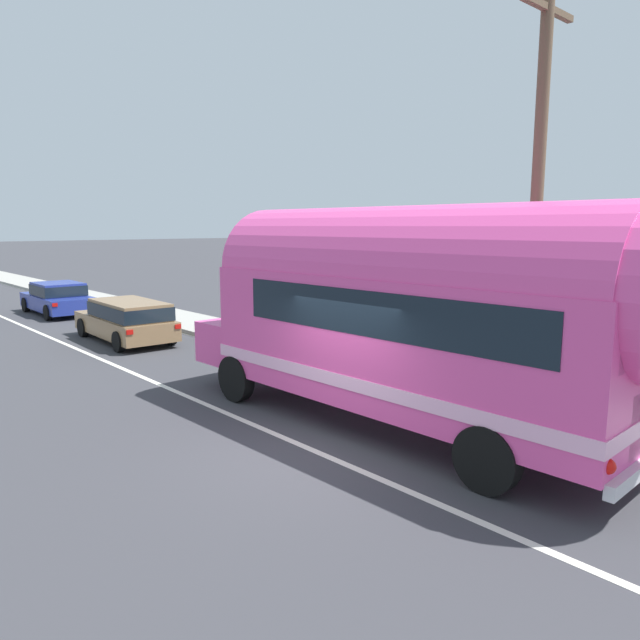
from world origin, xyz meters
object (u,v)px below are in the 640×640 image
object	(u,v)px
utility_pole	(537,191)
painted_bus	(420,310)
car_second	(58,297)
car_lead	(127,318)

from	to	relation	value
utility_pole	painted_bus	distance (m)	3.44
car_second	car_lead	bearing A→B (deg)	-92.74
utility_pole	car_lead	xyz separation A→B (m)	(-2.85, 12.52, -3.64)
utility_pole	car_second	world-z (taller)	utility_pole
car_lead	car_second	size ratio (longest dim) A/B	1.02
painted_bus	car_second	xyz separation A→B (m)	(0.15, 19.70, -1.56)
car_lead	car_second	bearing A→B (deg)	87.26
painted_bus	car_lead	distance (m)	11.96
utility_pole	car_lead	world-z (taller)	utility_pole
painted_bus	car_second	distance (m)	19.76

